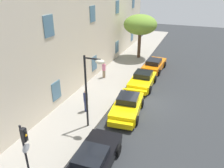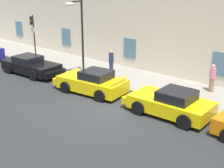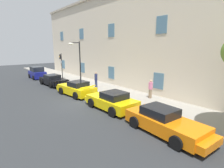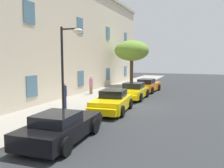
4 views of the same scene
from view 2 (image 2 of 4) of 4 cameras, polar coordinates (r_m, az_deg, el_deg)
name	(u,v)px [view 2 (image 2 of 4)]	position (r m, az deg, el deg)	size (l,w,h in m)	color
ground_plane	(109,106)	(17.47, -0.51, -4.01)	(80.00, 80.00, 0.00)	#2B2D30
sidewalk	(154,84)	(20.88, 7.54, -0.03)	(60.00, 4.05, 0.14)	gray
sportscar_red_lead	(33,66)	(23.59, -14.04, 3.14)	(4.91, 2.38, 1.28)	black
sportscar_yellow_flank	(90,82)	(19.42, -3.91, 0.35)	(4.70, 2.50, 1.42)	yellow
sportscar_white_middle	(168,103)	(16.55, 10.06, -3.34)	(4.56, 2.32, 1.39)	yellow
traffic_light	(33,30)	(26.41, -13.99, 9.41)	(0.44, 0.36, 3.70)	black
street_lamp	(77,23)	(21.58, -6.24, 10.77)	(0.44, 1.42, 5.19)	black
pedestrian_admiring	(111,62)	(22.05, -0.13, 3.89)	(0.47, 0.47, 1.80)	navy
pedestrian_strolling	(212,78)	(19.88, 17.52, 1.07)	(0.45, 0.45, 1.70)	#8C7259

